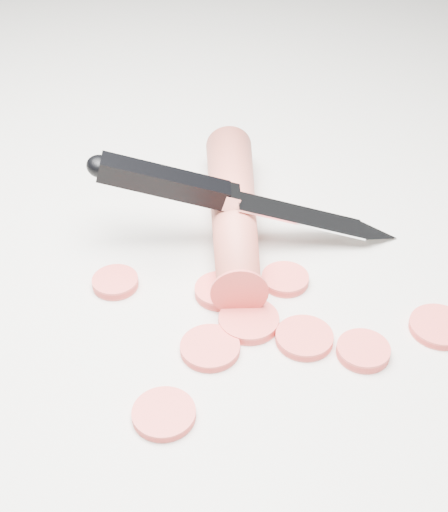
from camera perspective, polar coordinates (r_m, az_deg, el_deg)
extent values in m
plane|color=beige|center=(0.51, -0.06, -0.65)|extent=(2.40, 2.40, 0.00)
cylinder|color=#D45443|center=(0.53, 0.76, 3.74)|extent=(0.07, 0.19, 0.03)
cylinder|color=#E2423C|center=(0.47, 2.00, -5.20)|extent=(0.04, 0.04, 0.01)
cylinder|color=#E2423C|center=(0.42, -4.83, -12.48)|extent=(0.04, 0.04, 0.01)
cylinder|color=#E2423C|center=(0.46, 6.44, -6.53)|extent=(0.04, 0.04, 0.01)
cylinder|color=#E2423C|center=(0.45, 11.08, -7.45)|extent=(0.03, 0.03, 0.01)
cylinder|color=#E2423C|center=(0.50, 4.91, -1.87)|extent=(0.03, 0.03, 0.01)
cylinder|color=#E2423C|center=(0.50, -8.69, -2.09)|extent=(0.03, 0.03, 0.01)
cylinder|color=#E2423C|center=(0.45, -1.13, -7.37)|extent=(0.04, 0.04, 0.01)
cylinder|color=#E2423C|center=(0.49, -0.33, -2.81)|extent=(0.03, 0.03, 0.01)
cylinder|color=#E2423C|center=(0.48, 16.81, -5.44)|extent=(0.04, 0.04, 0.01)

